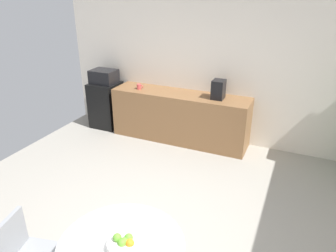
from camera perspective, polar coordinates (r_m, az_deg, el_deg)
name	(u,v)px	position (r m, az deg, el deg)	size (l,w,h in m)	color
ground_plane	(141,245)	(3.81, -4.86, -20.46)	(6.00, 6.00, 0.00)	#9E998E
wall_back	(221,70)	(5.69, 9.41, 9.83)	(6.00, 0.10, 2.60)	silver
counter_block	(180,117)	(5.82, 2.11, 1.64)	(2.49, 0.60, 0.90)	brown
mini_fridge	(106,105)	(6.54, -10.99, 3.77)	(0.54, 0.54, 0.90)	black
microwave	(104,77)	(6.37, -11.40, 8.66)	(0.48, 0.38, 0.26)	black
chair_gray	(22,248)	(3.29, -24.58, -19.29)	(0.50, 0.50, 0.83)	silver
fruit_bowl	(124,244)	(2.69, -7.87, -20.24)	(0.26, 0.26, 0.13)	silver
mug_white	(139,87)	(5.91, -5.18, 7.04)	(0.13, 0.08, 0.09)	#D84C4C
coffee_maker	(218,89)	(5.41, 9.01, 6.47)	(0.20, 0.24, 0.32)	black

